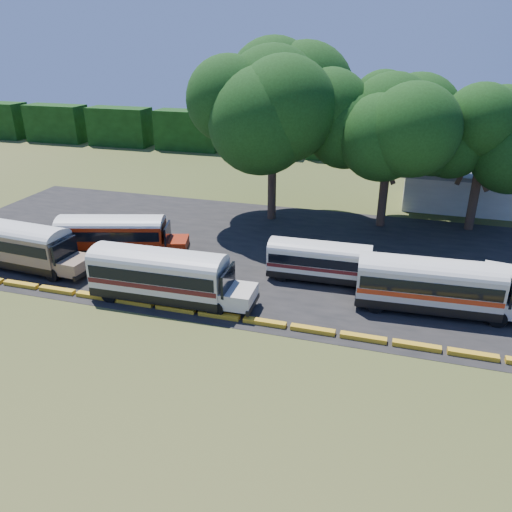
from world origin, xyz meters
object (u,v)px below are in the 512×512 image
(bus_beige, at_px, (17,242))
(bus_red, at_px, (115,233))
(tree_west, at_px, (273,98))
(bus_cream_west, at_px, (162,273))
(bus_white_red, at_px, (432,283))

(bus_beige, xyz_separation_m, bus_red, (5.88, 4.12, -0.12))
(tree_west, bearing_deg, bus_beige, -133.48)
(bus_cream_west, bearing_deg, bus_red, 139.06)
(bus_red, bearing_deg, tree_west, 35.53)
(bus_cream_west, distance_m, tree_west, 20.51)
(bus_cream_west, bearing_deg, tree_west, 80.23)
(bus_beige, bearing_deg, bus_red, 39.10)
(bus_cream_west, relative_size, bus_white_red, 1.02)
(bus_red, height_order, bus_cream_west, bus_cream_west)
(bus_cream_west, height_order, bus_white_red, bus_cream_west)
(bus_red, relative_size, tree_west, 0.66)
(bus_cream_west, xyz_separation_m, tree_west, (2.66, 18.12, 9.23))
(bus_red, bearing_deg, bus_beige, -161.21)
(bus_beige, xyz_separation_m, bus_white_red, (29.95, 1.97, -0.05))
(bus_white_red, relative_size, tree_west, 0.69)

